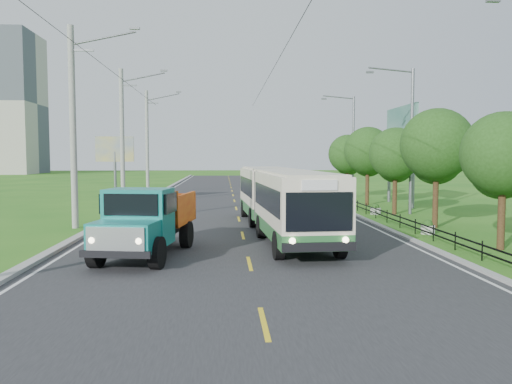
{
  "coord_description": "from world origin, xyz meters",
  "views": [
    {
      "loc": [
        -0.84,
        -16.38,
        3.56
      ],
      "look_at": [
        0.68,
        7.26,
        1.9
      ],
      "focal_mm": 35.0,
      "sensor_mm": 36.0,
      "label": 1
    }
  ],
  "objects": [
    {
      "name": "tree_fifth",
      "position": [
        9.86,
        20.14,
        3.85
      ],
      "size": [
        3.48,
        3.52,
        5.8
      ],
      "color": "#382314",
      "rests_on": "ground"
    },
    {
      "name": "pole_far",
      "position": [
        -8.26,
        33.0,
        5.09
      ],
      "size": [
        3.51,
        0.32,
        10.0
      ],
      "color": "gray",
      "rests_on": "ground"
    },
    {
      "name": "pole_near",
      "position": [
        -8.26,
        9.0,
        5.09
      ],
      "size": [
        3.51,
        0.32,
        10.0
      ],
      "color": "gray",
      "rests_on": "ground"
    },
    {
      "name": "bus",
      "position": [
        1.79,
        6.82,
        1.75
      ],
      "size": [
        3.25,
        15.18,
        2.91
      ],
      "rotation": [
        0.0,
        0.0,
        0.05
      ],
      "color": "#286531",
      "rests_on": "ground"
    },
    {
      "name": "billboard_left",
      "position": [
        -9.5,
        24.0,
        3.87
      ],
      "size": [
        3.0,
        0.2,
        5.2
      ],
      "color": "slate",
      "rests_on": "ground"
    },
    {
      "name": "streetlight_mid",
      "position": [
        10.64,
        14.0,
        4.9
      ],
      "size": [
        3.02,
        0.2,
        9.07
      ],
      "color": "slate",
      "rests_on": "ground"
    },
    {
      "name": "tree_third",
      "position": [
        9.86,
        8.14,
        3.99
      ],
      "size": [
        3.6,
        3.62,
        6.0
      ],
      "color": "#382314",
      "rests_on": "ground"
    },
    {
      "name": "ground",
      "position": [
        0.0,
        0.0,
        0.0
      ],
      "size": [
        240.0,
        240.0,
        0.0
      ],
      "primitive_type": "plane",
      "color": "#266718",
      "rests_on": "ground"
    },
    {
      "name": "centre_dash",
      "position": [
        0.0,
        0.0,
        0.02
      ],
      "size": [
        0.12,
        2.2,
        0.0
      ],
      "primitive_type": "cube",
      "color": "yellow",
      "rests_on": "road"
    },
    {
      "name": "planter_near",
      "position": [
        8.6,
        6.0,
        0.29
      ],
      "size": [
        0.64,
        0.64,
        0.67
      ],
      "color": "silver",
      "rests_on": "ground"
    },
    {
      "name": "edge_line_left",
      "position": [
        -6.65,
        20.0,
        0.02
      ],
      "size": [
        0.12,
        120.0,
        0.0
      ],
      "primitive_type": "cube",
      "color": "silver",
      "rests_on": "road"
    },
    {
      "name": "tree_back",
      "position": [
        9.86,
        26.14,
        3.65
      ],
      "size": [
        3.3,
        3.36,
        5.5
      ],
      "color": "#382314",
      "rests_on": "ground"
    },
    {
      "name": "planter_far",
      "position": [
        8.6,
        22.0,
        0.29
      ],
      "size": [
        0.64,
        0.64,
        0.67
      ],
      "color": "silver",
      "rests_on": "ground"
    },
    {
      "name": "edge_line_right",
      "position": [
        6.65,
        20.0,
        0.02
      ],
      "size": [
        0.12,
        120.0,
        0.0
      ],
      "primitive_type": "cube",
      "color": "silver",
      "rests_on": "road"
    },
    {
      "name": "curb_right",
      "position": [
        7.15,
        20.0,
        0.05
      ],
      "size": [
        0.3,
        120.0,
        0.1
      ],
      "primitive_type": "cube",
      "color": "#9E9E99",
      "rests_on": "ground"
    },
    {
      "name": "billboard_right",
      "position": [
        12.3,
        20.0,
        5.34
      ],
      "size": [
        0.24,
        6.0,
        7.3
      ],
      "color": "slate",
      "rests_on": "ground"
    },
    {
      "name": "tree_fourth",
      "position": [
        9.86,
        14.14,
        3.59
      ],
      "size": [
        3.24,
        3.31,
        5.4
      ],
      "color": "#382314",
      "rests_on": "ground"
    },
    {
      "name": "streetlight_far",
      "position": [
        10.64,
        28.0,
        4.9
      ],
      "size": [
        3.02,
        0.2,
        9.07
      ],
      "color": "slate",
      "rests_on": "ground"
    },
    {
      "name": "curb_left",
      "position": [
        -7.2,
        20.0,
        0.07
      ],
      "size": [
        0.4,
        120.0,
        0.15
      ],
      "primitive_type": "cube",
      "color": "#9E9E99",
      "rests_on": "ground"
    },
    {
      "name": "pole_mid",
      "position": [
        -8.26,
        21.0,
        5.09
      ],
      "size": [
        3.51,
        0.32,
        10.0
      ],
      "color": "gray",
      "rests_on": "ground"
    },
    {
      "name": "tree_second",
      "position": [
        9.86,
        2.14,
        3.52
      ],
      "size": [
        3.18,
        3.26,
        5.3
      ],
      "color": "#382314",
      "rests_on": "ground"
    },
    {
      "name": "dump_truck",
      "position": [
        -3.61,
        1.6,
        1.41
      ],
      "size": [
        3.19,
        6.2,
        2.49
      ],
      "rotation": [
        0.0,
        0.0,
        -0.17
      ],
      "color": "#147A73",
      "rests_on": "ground"
    },
    {
      "name": "railing_right",
      "position": [
        8.0,
        14.0,
        0.3
      ],
      "size": [
        0.04,
        40.0,
        0.6
      ],
      "primitive_type": "cube",
      "color": "black",
      "rests_on": "ground"
    },
    {
      "name": "road",
      "position": [
        0.0,
        20.0,
        0.01
      ],
      "size": [
        14.0,
        120.0,
        0.02
      ],
      "primitive_type": "cube",
      "color": "#28282B",
      "rests_on": "ground"
    },
    {
      "name": "planter_mid",
      "position": [
        8.6,
        14.0,
        0.29
      ],
      "size": [
        0.64,
        0.64,
        0.67
      ],
      "color": "silver",
      "rests_on": "ground"
    }
  ]
}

